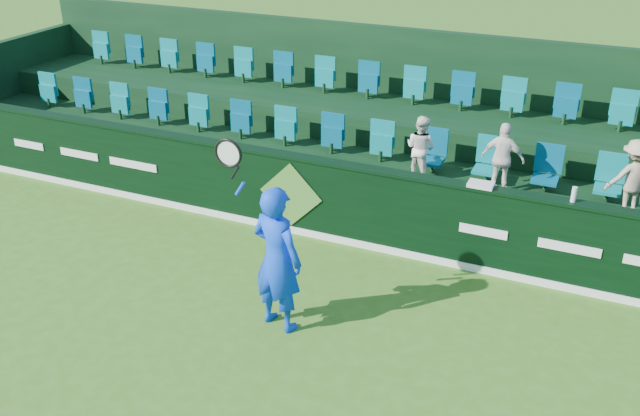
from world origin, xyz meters
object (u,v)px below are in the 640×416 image
at_px(towel, 481,185).
at_px(spectator_right, 633,178).
at_px(spectator_left, 421,148).
at_px(tennis_player, 277,258).
at_px(spectator_middle, 503,159).
at_px(drinks_bottle, 574,194).

bearing_deg(towel, spectator_right, 29.55).
bearing_deg(spectator_left, tennis_player, 95.64).
distance_m(spectator_left, spectator_middle, 1.32).
bearing_deg(spectator_middle, tennis_player, 63.43).
relative_size(spectator_middle, spectator_right, 0.98).
height_order(spectator_left, spectator_middle, spectator_middle).
distance_m(spectator_right, drinks_bottle, 1.33).
xyz_separation_m(spectator_middle, drinks_bottle, (1.16, -1.12, 0.09)).
bearing_deg(tennis_player, spectator_middle, 59.61).
height_order(towel, drinks_bottle, drinks_bottle).
height_order(spectator_middle, towel, spectator_middle).
height_order(spectator_middle, spectator_right, spectator_right).
bearing_deg(towel, spectator_middle, 85.06).
xyz_separation_m(tennis_player, spectator_left, (0.79, 3.60, 0.33)).
xyz_separation_m(spectator_left, spectator_right, (3.20, 0.00, 0.04)).
xyz_separation_m(tennis_player, towel, (2.01, 2.48, 0.37)).
bearing_deg(spectator_middle, towel, 88.88).
xyz_separation_m(tennis_player, drinks_bottle, (3.27, 2.48, 0.45)).
distance_m(tennis_player, towel, 3.21).
distance_m(spectator_middle, drinks_bottle, 1.62).
xyz_separation_m(spectator_left, towel, (1.22, -1.12, 0.04)).
distance_m(spectator_left, spectator_right, 3.20).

